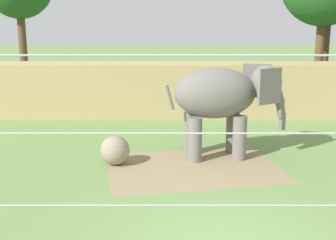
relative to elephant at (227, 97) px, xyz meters
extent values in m
cube|color=#937F5B|center=(-1.00, -1.09, -1.90)|extent=(5.54, 4.42, 0.01)
cube|color=tan|center=(-0.64, 5.84, -0.73)|extent=(36.00, 1.80, 2.33)
cylinder|color=slate|center=(0.34, 0.43, -1.22)|extent=(0.43, 0.43, 1.37)
cylinder|color=slate|center=(0.45, -0.32, -1.22)|extent=(0.43, 0.43, 1.37)
cylinder|color=slate|center=(-1.04, 0.23, -1.22)|extent=(0.43, 0.43, 1.37)
cylinder|color=slate|center=(-0.93, -0.51, -1.22)|extent=(0.43, 0.43, 1.37)
ellipsoid|color=slate|center=(-0.30, -0.04, 0.13)|extent=(2.70, 1.71, 1.56)
ellipsoid|color=slate|center=(1.28, 0.18, 0.40)|extent=(1.11, 1.20, 1.13)
cube|color=slate|center=(1.10, 0.75, 0.40)|extent=(0.87, 0.35, 1.07)
cube|color=slate|center=(1.26, -0.41, 0.40)|extent=(0.79, 0.56, 1.07)
cylinder|color=slate|center=(1.70, 0.24, 0.00)|extent=(0.52, 0.38, 0.61)
cylinder|color=slate|center=(1.81, 0.26, -0.43)|extent=(0.38, 0.30, 0.57)
cylinder|color=slate|center=(1.89, 0.27, -0.83)|extent=(0.23, 0.23, 0.54)
cylinder|color=slate|center=(-1.70, -0.24, 0.03)|extent=(0.31, 0.14, 0.78)
sphere|color=gray|center=(-3.32, -0.80, -1.46)|extent=(0.88, 0.88, 0.88)
cylinder|color=#B7B7BC|center=(-0.64, -9.03, 0.46)|extent=(9.61, 0.02, 0.02)
cylinder|color=#B7B7BC|center=(-0.64, -9.03, 1.26)|extent=(9.61, 0.02, 0.02)
cylinder|color=#B7B7BC|center=(-0.64, -9.03, 2.07)|extent=(9.61, 0.02, 0.02)
cylinder|color=brown|center=(6.00, 9.50, 0.22)|extent=(0.44, 0.44, 4.23)
cylinder|color=brown|center=(6.64, 10.55, 0.85)|extent=(0.44, 0.44, 5.51)
cylinder|color=brown|center=(-9.86, 11.69, 0.36)|extent=(0.44, 0.44, 4.52)
camera|label=1|loc=(-1.75, -13.51, 2.46)|focal=47.72mm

